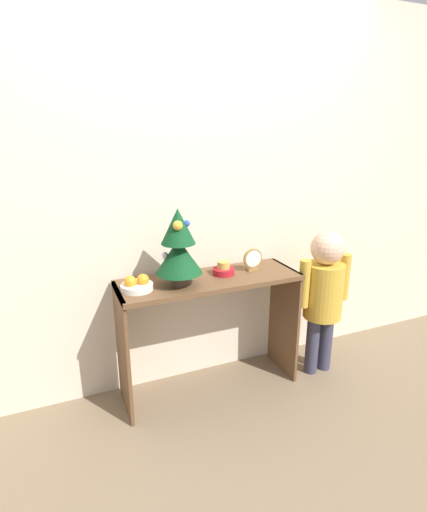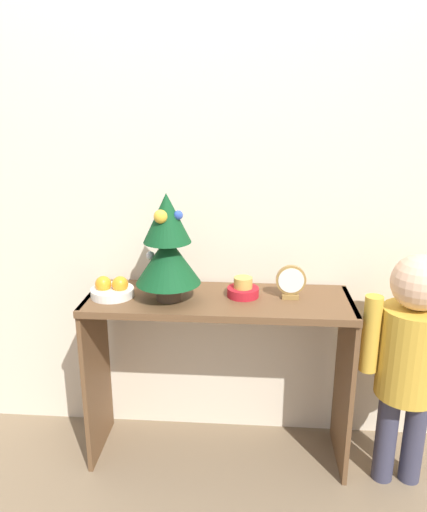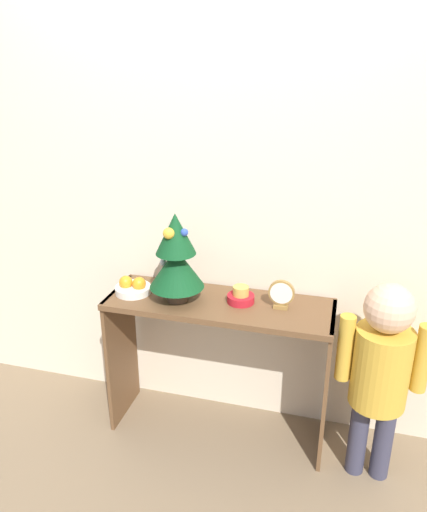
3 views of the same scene
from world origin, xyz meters
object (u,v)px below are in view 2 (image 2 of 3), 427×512
(desk_clock, at_px, (291,282))
(child_figure, at_px, (411,349))
(mini_tree, at_px, (167,246))
(singing_bowl, at_px, (243,289))
(fruit_bowl, at_px, (112,289))

(desk_clock, distance_m, child_figure, 0.55)
(mini_tree, xyz_separation_m, singing_bowl, (0.31, 0.06, -0.20))
(mini_tree, xyz_separation_m, desk_clock, (0.52, 0.05, -0.16))
(desk_clock, xyz_separation_m, child_figure, (0.49, -0.13, -0.23))
(mini_tree, distance_m, desk_clock, 0.54)
(fruit_bowl, xyz_separation_m, singing_bowl, (0.56, 0.04, 0.00))
(fruit_bowl, bearing_deg, mini_tree, -3.94)
(mini_tree, bearing_deg, singing_bowl, 11.03)
(fruit_bowl, distance_m, singing_bowl, 0.57)
(child_figure, bearing_deg, mini_tree, 175.53)
(mini_tree, relative_size, child_figure, 0.44)
(mini_tree, distance_m, singing_bowl, 0.38)
(fruit_bowl, relative_size, desk_clock, 1.25)
(mini_tree, relative_size, fruit_bowl, 2.47)
(singing_bowl, relative_size, child_figure, 0.13)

